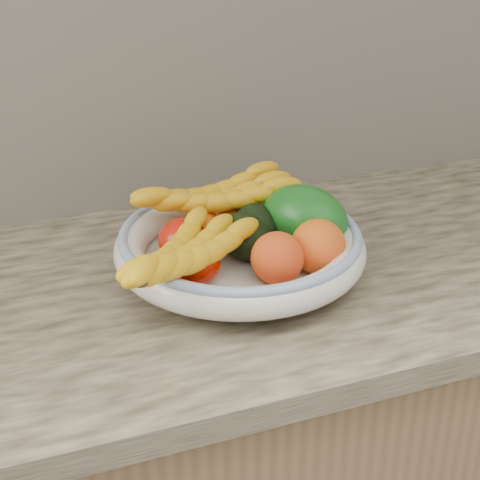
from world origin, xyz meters
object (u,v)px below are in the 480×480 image
banana_bunch_front (183,259)px  fruit_bowl (240,247)px  green_mango (304,218)px  banana_bunch_back (214,201)px

banana_bunch_front → fruit_bowl: bearing=-9.1°
banana_bunch_front → green_mango: bearing=-22.2°
banana_bunch_back → banana_bunch_front: 0.20m
green_mango → banana_bunch_front: (-0.22, -0.08, 0.01)m
banana_bunch_back → banana_bunch_front: banana_bunch_back is taller
green_mango → banana_bunch_back: 0.15m
fruit_bowl → green_mango: green_mango is taller
fruit_bowl → banana_bunch_back: bearing=95.3°
fruit_bowl → banana_bunch_front: 0.14m
green_mango → banana_bunch_back: green_mango is taller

